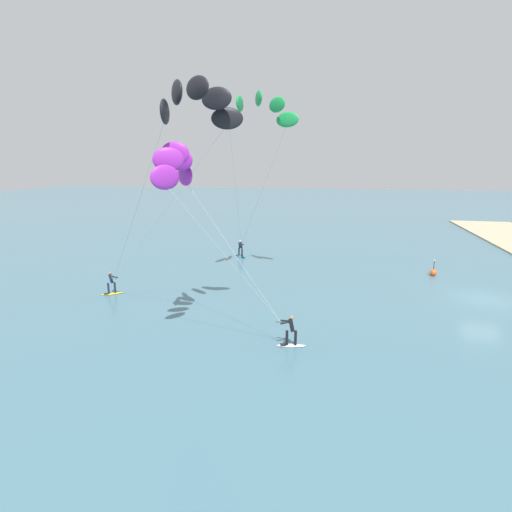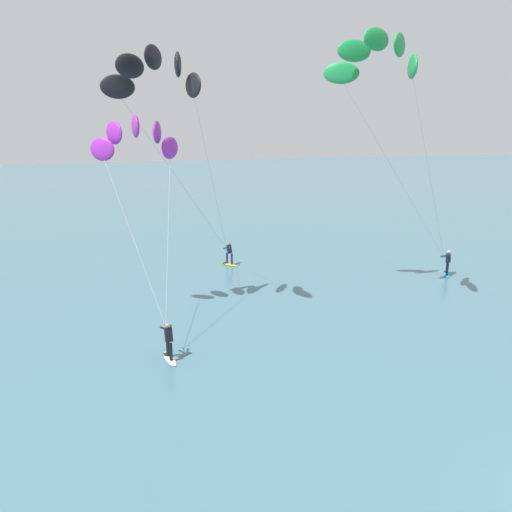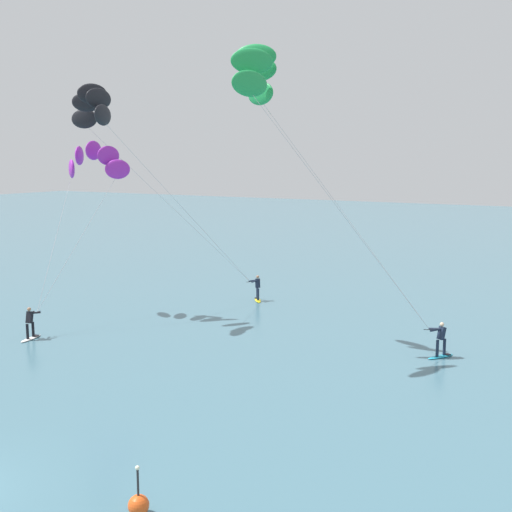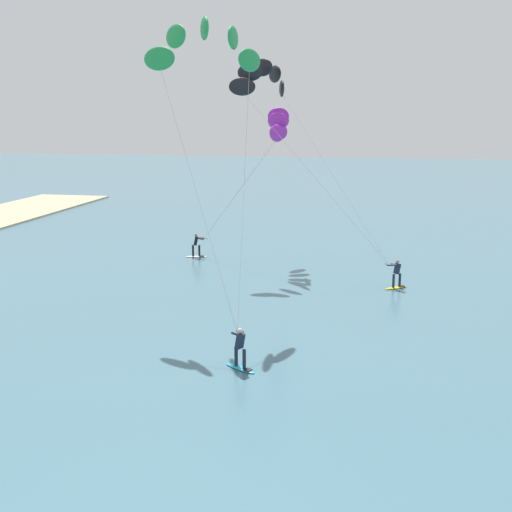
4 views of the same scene
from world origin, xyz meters
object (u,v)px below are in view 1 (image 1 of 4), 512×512
(kitesurfer_nearshore, at_px, (258,116))
(kitesurfer_far_out, at_px, (192,114))
(marker_buoy, at_px, (433,272))
(kitesurfer_mid_water, at_px, (182,174))

(kitesurfer_nearshore, relative_size, kitesurfer_far_out, 1.08)
(kitesurfer_nearshore, height_order, marker_buoy, kitesurfer_nearshore)
(kitesurfer_nearshore, height_order, kitesurfer_far_out, kitesurfer_nearshore)
(kitesurfer_far_out, bearing_deg, kitesurfer_nearshore, -5.86)
(kitesurfer_nearshore, relative_size, kitesurfer_mid_water, 1.40)
(kitesurfer_nearshore, distance_m, marker_buoy, 19.15)
(kitesurfer_mid_water, relative_size, marker_buoy, 7.38)
(kitesurfer_mid_water, height_order, kitesurfer_far_out, kitesurfer_far_out)
(kitesurfer_nearshore, bearing_deg, marker_buoy, -73.75)
(kitesurfer_mid_water, xyz_separation_m, marker_buoy, (16.03, -15.48, -8.37))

